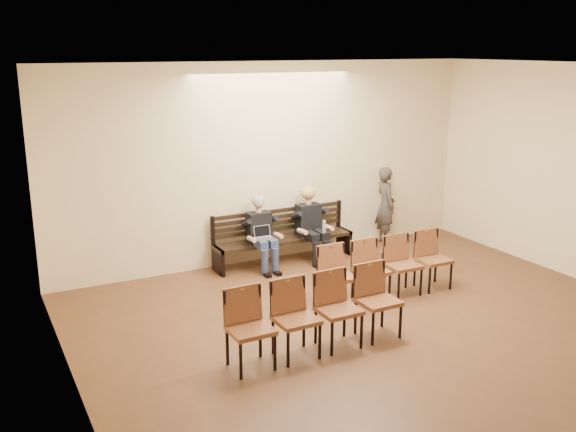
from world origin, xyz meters
The scene contains 11 objects.
ground centered at (0.00, 0.00, 0.00)m, with size 10.00×10.00×0.00m, color brown.
room_walls centered at (0.00, 0.79, 2.54)m, with size 8.02×10.01×3.51m.
bench centered at (0.07, 4.65, 0.23)m, with size 2.60×0.90×0.45m, color black.
seated_man centered at (-0.43, 4.53, 0.61)m, with size 0.50×0.70×1.21m, color black, non-canonical shape.
seated_woman centered at (0.55, 4.53, 0.62)m, with size 0.54×0.74×1.25m, color black, non-canonical shape.
laptop centered at (-0.43, 4.36, 0.56)m, with size 0.30×0.24×0.22m, color silver.
water_bottle centered at (0.65, 4.23, 0.56)m, with size 0.07×0.07×0.22m, color silver.
bag centered at (1.61, 3.44, 0.14)m, with size 0.39×0.27×0.29m, color black.
passerby centered at (2.33, 4.75, 0.87)m, with size 0.64×0.42×1.75m, color #38322E.
chair_row_front centered at (0.72, 2.45, 0.46)m, with size 2.24×0.50×0.92m, color brown.
chair_row_back centered at (-1.13, 1.38, 0.49)m, with size 2.36×0.53×0.97m, color brown.
Camera 1 is at (-4.89, -5.03, 3.74)m, focal length 40.00 mm.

